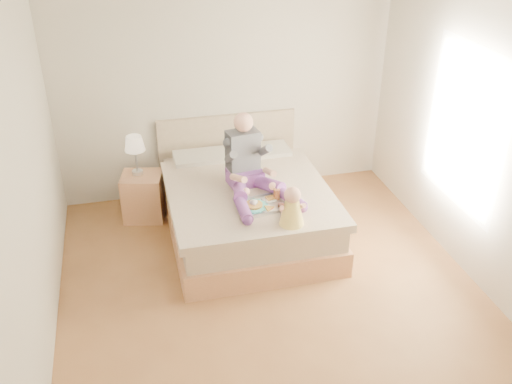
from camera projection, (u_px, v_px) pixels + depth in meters
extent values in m
cube|color=brown|center=(270.00, 287.00, 5.59)|extent=(4.00, 4.20, 0.01)
cube|color=white|center=(274.00, 2.00, 4.26)|extent=(4.00, 4.20, 0.02)
cube|color=beige|center=(225.00, 86.00, 6.70)|extent=(4.00, 0.02, 2.70)
cube|color=beige|center=(370.00, 328.00, 3.15)|extent=(4.00, 0.02, 2.70)
cube|color=beige|center=(28.00, 190.00, 4.51)|extent=(0.02, 4.20, 2.70)
cube|color=beige|center=(477.00, 141.00, 5.34)|extent=(0.02, 4.20, 2.70)
cube|color=white|center=(465.00, 128.00, 5.48)|extent=(0.02, 1.30, 1.60)
cube|color=#FFFAD1|center=(465.00, 128.00, 5.48)|extent=(0.01, 1.18, 1.48)
cube|color=#AB754F|center=(246.00, 221.00, 6.38)|extent=(1.68, 2.13, 0.28)
cube|color=tan|center=(246.00, 201.00, 6.25)|extent=(1.60, 2.05, 0.24)
cube|color=tan|center=(249.00, 195.00, 6.04)|extent=(1.70, 1.80, 0.09)
cube|color=beige|center=(201.00, 160.00, 6.71)|extent=(0.62, 0.40, 0.14)
cube|color=beige|center=(263.00, 153.00, 6.87)|extent=(0.62, 0.40, 0.14)
cube|color=gray|center=(227.00, 152.00, 7.11)|extent=(1.70, 0.08, 1.00)
cube|color=#AB754F|center=(143.00, 196.00, 6.59)|extent=(0.52, 0.48, 0.55)
cylinder|color=silver|center=(138.00, 172.00, 6.49)|extent=(0.12, 0.12, 0.04)
cylinder|color=silver|center=(136.00, 160.00, 6.41)|extent=(0.02, 0.02, 0.26)
cone|color=#FFE6C7|center=(134.00, 143.00, 6.31)|extent=(0.23, 0.23, 0.16)
cube|color=#693483|center=(245.00, 177.00, 6.12)|extent=(0.39, 0.33, 0.17)
cube|color=#3D3D45|center=(243.00, 151.00, 6.03)|extent=(0.36, 0.26, 0.44)
sphere|color=#FBB89D|center=(243.00, 122.00, 5.84)|extent=(0.20, 0.20, 0.20)
cylinder|color=#693483|center=(240.00, 189.00, 5.90)|extent=(0.22, 0.49, 0.20)
cylinder|color=#693483|center=(243.00, 209.00, 5.59)|extent=(0.12, 0.42, 0.11)
sphere|color=#693483|center=(248.00, 220.00, 5.42)|extent=(0.10, 0.10, 0.10)
cylinder|color=#3D3D45|center=(231.00, 157.00, 5.85)|extent=(0.10, 0.28, 0.23)
cylinder|color=#FBB89D|center=(238.00, 178.00, 5.79)|extent=(0.14, 0.29, 0.15)
sphere|color=#FBB89D|center=(246.00, 192.00, 5.74)|extent=(0.08, 0.08, 0.08)
cylinder|color=#693483|center=(266.00, 184.00, 6.00)|extent=(0.36, 0.48, 0.20)
cylinder|color=#693483|center=(290.00, 198.00, 5.77)|extent=(0.25, 0.44, 0.11)
sphere|color=#693483|center=(303.00, 208.00, 5.62)|extent=(0.10, 0.10, 0.10)
cylinder|color=#3D3D45|center=(264.00, 151.00, 5.98)|extent=(0.15, 0.29, 0.23)
cylinder|color=#FBB89D|center=(270.00, 172.00, 5.92)|extent=(0.09, 0.29, 0.15)
sphere|color=#FBB89D|center=(273.00, 186.00, 5.84)|extent=(0.08, 0.08, 0.08)
cube|color=silver|center=(263.00, 206.00, 5.74)|extent=(0.51, 0.43, 0.01)
cylinder|color=#3EB2B4|center=(254.00, 206.00, 5.70)|extent=(0.27, 0.27, 0.01)
cylinder|color=#B98A3D|center=(254.00, 205.00, 5.70)|extent=(0.18, 0.18, 0.02)
cylinder|color=white|center=(244.00, 198.00, 5.77)|extent=(0.08, 0.08, 0.09)
torus|color=white|center=(248.00, 197.00, 5.78)|extent=(0.02, 0.06, 0.06)
cylinder|color=#956249|center=(244.00, 195.00, 5.74)|extent=(0.07, 0.07, 0.01)
cylinder|color=white|center=(270.00, 199.00, 5.83)|extent=(0.15, 0.15, 0.01)
cube|color=#B98A3D|center=(270.00, 198.00, 5.82)|extent=(0.10, 0.09, 0.02)
cylinder|color=white|center=(269.00, 209.00, 5.65)|extent=(0.15, 0.15, 0.01)
ellipsoid|color=red|center=(271.00, 208.00, 5.64)|extent=(0.04, 0.03, 0.01)
cylinder|color=white|center=(277.00, 194.00, 5.82)|extent=(0.07, 0.07, 0.12)
cylinder|color=orange|center=(277.00, 194.00, 5.82)|extent=(0.07, 0.07, 0.11)
cylinder|color=white|center=(281.00, 205.00, 5.70)|extent=(0.07, 0.07, 0.04)
cylinder|color=#4E1A0B|center=(281.00, 205.00, 5.70)|extent=(0.06, 0.06, 0.03)
cone|color=#FFDB50|center=(292.00, 212.00, 5.39)|extent=(0.24, 0.24, 0.26)
sphere|color=#FBB89D|center=(292.00, 195.00, 5.30)|extent=(0.16, 0.16, 0.16)
cylinder|color=#FBB89D|center=(284.00, 214.00, 5.53)|extent=(0.09, 0.19, 0.06)
sphere|color=#FBB89D|center=(282.00, 209.00, 5.61)|extent=(0.05, 0.05, 0.05)
cylinder|color=#FBB89D|center=(282.00, 208.00, 5.36)|extent=(0.08, 0.14, 0.11)
cylinder|color=#FBB89D|center=(293.00, 213.00, 5.55)|extent=(0.07, 0.18, 0.06)
sphere|color=#FBB89D|center=(291.00, 208.00, 5.62)|extent=(0.05, 0.05, 0.05)
cylinder|color=#FBB89D|center=(301.00, 206.00, 5.39)|extent=(0.07, 0.14, 0.11)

